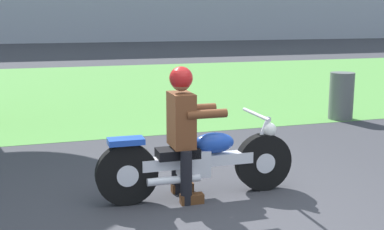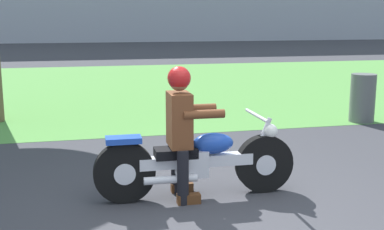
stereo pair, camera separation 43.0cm
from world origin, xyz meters
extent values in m
plane|color=#38383D|center=(0.00, 0.00, 0.00)|extent=(120.00, 120.00, 0.00)
cube|color=#549342|center=(0.00, 9.69, 0.00)|extent=(60.00, 12.00, 0.01)
cylinder|color=black|center=(0.58, 0.83, 0.32)|extent=(0.64, 0.13, 0.63)
cylinder|color=silver|center=(0.58, 0.83, 0.32)|extent=(0.22, 0.14, 0.22)
cylinder|color=black|center=(-0.93, 0.86, 0.32)|extent=(0.64, 0.13, 0.63)
cylinder|color=silver|center=(-0.93, 0.86, 0.32)|extent=(0.22, 0.14, 0.22)
cube|color=silver|center=(-0.17, 0.85, 0.40)|extent=(1.21, 0.16, 0.12)
cube|color=silver|center=(-0.22, 0.85, 0.38)|extent=(0.32, 0.25, 0.28)
ellipsoid|color=#1E47B2|center=(0.01, 0.84, 0.58)|extent=(0.44, 0.25, 0.22)
cube|color=black|center=(-0.39, 0.85, 0.50)|extent=(0.44, 0.25, 0.10)
cube|color=#1E47B2|center=(-0.93, 0.86, 0.66)|extent=(0.36, 0.21, 0.06)
cylinder|color=silver|center=(0.53, 0.83, 0.57)|extent=(0.25, 0.05, 0.53)
cylinder|color=silver|center=(0.48, 0.84, 0.86)|extent=(0.05, 0.66, 0.04)
sphere|color=white|center=(0.64, 0.83, 0.68)|extent=(0.16, 0.16, 0.16)
cylinder|color=silver|center=(-0.48, 0.71, 0.26)|extent=(0.55, 0.09, 0.08)
cylinder|color=black|center=(-0.35, 1.03, 0.28)|extent=(0.12, 0.12, 0.57)
cube|color=#593319|center=(-0.29, 1.03, 0.05)|extent=(0.24, 0.10, 0.10)
cylinder|color=black|center=(-0.36, 0.67, 0.28)|extent=(0.12, 0.12, 0.57)
cube|color=#593319|center=(-0.30, 0.67, 0.05)|extent=(0.24, 0.10, 0.10)
cube|color=brown|center=(-0.35, 0.85, 0.85)|extent=(0.23, 0.38, 0.56)
cylinder|color=brown|center=(-0.13, 1.02, 0.93)|extent=(0.42, 0.10, 0.09)
cylinder|color=brown|center=(-0.14, 0.68, 0.93)|extent=(0.42, 0.10, 0.09)
sphere|color=#996B4C|center=(-0.35, 0.85, 1.25)|extent=(0.20, 0.20, 0.20)
sphere|color=#B21919|center=(-0.35, 0.85, 1.28)|extent=(0.24, 0.24, 0.24)
cylinder|color=#595E5B|center=(3.69, 3.93, 0.44)|extent=(0.45, 0.45, 0.88)
camera|label=1|loc=(-1.77, -3.92, 1.88)|focal=46.32mm
camera|label=2|loc=(-1.36, -4.03, 1.88)|focal=46.32mm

